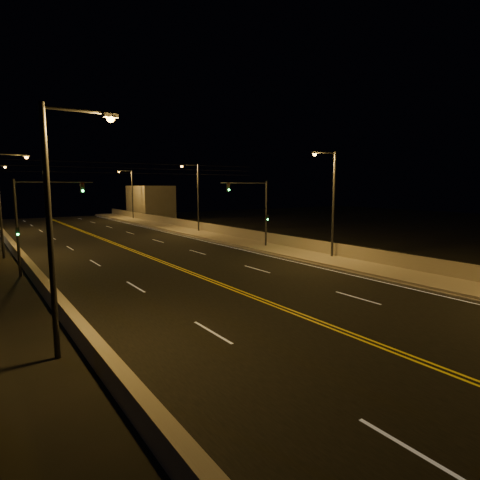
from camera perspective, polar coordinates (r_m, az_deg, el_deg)
road at (r=26.97m, az=-5.94°, el=-5.10°), size 18.00×120.00×0.02m
sidewalk at (r=33.34m, az=10.62°, el=-2.47°), size 3.60×120.00×0.30m
curb at (r=32.08m, az=8.25°, el=-2.96°), size 0.14×120.00×0.15m
parapet_wall at (r=34.41m, az=12.59°, el=-1.11°), size 0.30×120.00×1.00m
jersey_barrier at (r=24.05m, az=-25.70°, el=-6.43°), size 0.45×120.00×0.83m
distant_building_right at (r=78.20m, az=-12.63°, el=5.35°), size 6.00×10.00×5.96m
parapet_rail at (r=34.33m, az=12.62°, el=-0.24°), size 0.06×120.00×0.06m
lane_markings at (r=26.91m, az=-5.87°, el=-5.10°), size 17.32×116.00×0.00m
streetlight_1 at (r=32.73m, az=12.83°, el=5.88°), size 2.55×0.28×8.66m
streetlight_2 at (r=50.88m, az=-6.27°, el=6.62°), size 2.55×0.28×8.66m
streetlight_3 at (r=73.06m, az=-15.29°, el=6.72°), size 2.55×0.28×8.66m
streetlight_4 at (r=14.91m, az=-24.46°, el=3.38°), size 2.55×0.28×8.66m
streetlight_5 at (r=38.19m, az=-30.64°, el=5.23°), size 2.55×0.28×8.66m
traffic_signal_right at (r=37.51m, az=2.57°, el=4.74°), size 5.11×0.31×6.42m
traffic_signal_left at (r=30.24m, az=-27.41°, el=3.17°), size 5.11×0.31×6.42m
overhead_wires at (r=34.99m, az=-13.65°, el=9.84°), size 22.00×0.03×0.83m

